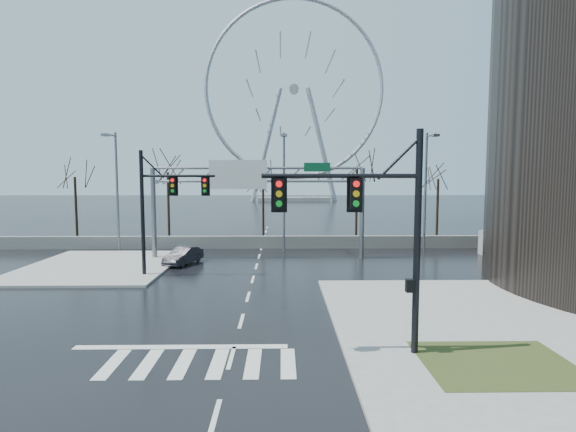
{
  "coord_description": "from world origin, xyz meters",
  "views": [
    {
      "loc": [
        1.77,
        -19.37,
        6.4
      ],
      "look_at": [
        2.18,
        7.44,
        4.0
      ],
      "focal_mm": 28.0,
      "sensor_mm": 36.0,
      "label": 1
    }
  ],
  "objects_px": {
    "sign_gantry": "(253,192)",
    "ferris_wheel": "(294,97)",
    "car": "(183,256)",
    "signal_mast_near": "(379,220)",
    "signal_mast_far": "(160,201)"
  },
  "relations": [
    {
      "from": "signal_mast_far",
      "to": "car",
      "type": "relative_size",
      "value": 2.15
    },
    {
      "from": "sign_gantry",
      "to": "ferris_wheel",
      "type": "bearing_deg",
      "value": 86.16
    },
    {
      "from": "signal_mast_near",
      "to": "ferris_wheel",
      "type": "bearing_deg",
      "value": 90.08
    },
    {
      "from": "sign_gantry",
      "to": "car",
      "type": "height_order",
      "value": "sign_gantry"
    },
    {
      "from": "ferris_wheel",
      "to": "signal_mast_near",
      "type": "bearing_deg",
      "value": -89.92
    },
    {
      "from": "car",
      "to": "sign_gantry",
      "type": "bearing_deg",
      "value": 40.91
    },
    {
      "from": "signal_mast_far",
      "to": "ferris_wheel",
      "type": "relative_size",
      "value": 0.16
    },
    {
      "from": "signal_mast_near",
      "to": "car",
      "type": "relative_size",
      "value": 2.15
    },
    {
      "from": "signal_mast_near",
      "to": "sign_gantry",
      "type": "distance_m",
      "value": 19.79
    },
    {
      "from": "ferris_wheel",
      "to": "car",
      "type": "bearing_deg",
      "value": -97.2
    },
    {
      "from": "signal_mast_near",
      "to": "sign_gantry",
      "type": "xyz_separation_m",
      "value": [
        -5.52,
        19.0,
        0.31
      ]
    },
    {
      "from": "signal_mast_near",
      "to": "signal_mast_far",
      "type": "bearing_deg",
      "value": 130.26
    },
    {
      "from": "sign_gantry",
      "to": "car",
      "type": "relative_size",
      "value": 4.4
    },
    {
      "from": "car",
      "to": "signal_mast_near",
      "type": "bearing_deg",
      "value": -39.19
    },
    {
      "from": "ferris_wheel",
      "to": "car",
      "type": "height_order",
      "value": "ferris_wheel"
    }
  ]
}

